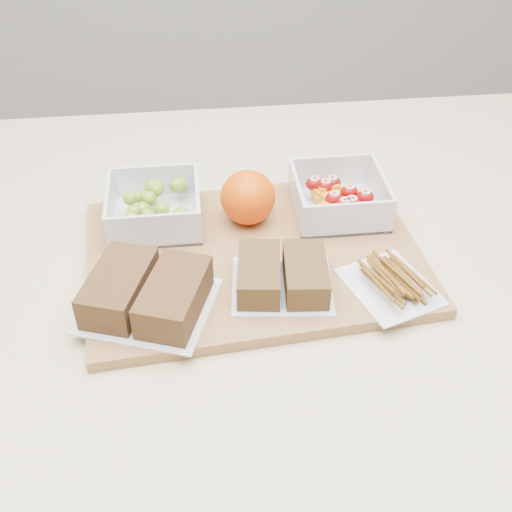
% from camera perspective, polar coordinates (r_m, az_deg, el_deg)
% --- Properties ---
extents(counter, '(1.20, 0.90, 0.90)m').
position_cam_1_polar(counter, '(1.16, 0.42, -18.11)').
color(counter, beige).
rests_on(counter, ground).
extents(cutting_board, '(0.44, 0.33, 0.02)m').
position_cam_1_polar(cutting_board, '(0.82, -0.18, -0.05)').
color(cutting_board, olive).
rests_on(cutting_board, counter).
extents(grape_container, '(0.12, 0.12, 0.05)m').
position_cam_1_polar(grape_container, '(0.87, -8.88, 4.31)').
color(grape_container, silver).
rests_on(grape_container, cutting_board).
extents(fruit_container, '(0.12, 0.12, 0.05)m').
position_cam_1_polar(fruit_container, '(0.89, 7.33, 5.10)').
color(fruit_container, silver).
rests_on(fruit_container, cutting_board).
extents(orange, '(0.07, 0.07, 0.07)m').
position_cam_1_polar(orange, '(0.85, -0.73, 5.23)').
color(orange, '#E54B05').
rests_on(orange, cutting_board).
extents(sandwich_bag_left, '(0.18, 0.17, 0.04)m').
position_cam_1_polar(sandwich_bag_left, '(0.74, -9.69, -3.25)').
color(sandwich_bag_left, silver).
rests_on(sandwich_bag_left, cutting_board).
extents(sandwich_bag_center, '(0.13, 0.12, 0.04)m').
position_cam_1_polar(sandwich_bag_center, '(0.76, 2.35, -1.70)').
color(sandwich_bag_center, silver).
rests_on(sandwich_bag_center, cutting_board).
extents(pretzel_bag, '(0.12, 0.14, 0.03)m').
position_cam_1_polar(pretzel_bag, '(0.78, 11.90, -2.08)').
color(pretzel_bag, silver).
rests_on(pretzel_bag, cutting_board).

